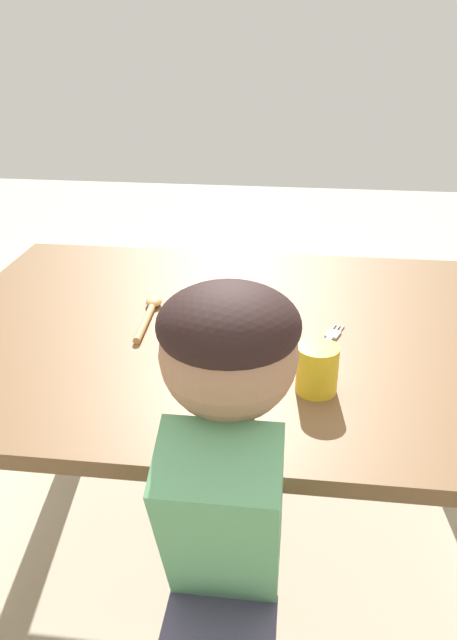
% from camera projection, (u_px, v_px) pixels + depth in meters
% --- Properties ---
extents(ground_plane, '(8.00, 8.00, 0.00)m').
position_uv_depth(ground_plane, '(242.00, 551.00, 1.70)').
color(ground_plane, beige).
extents(dining_table, '(1.38, 0.99, 0.67)m').
position_uv_depth(dining_table, '(244.00, 367.00, 1.45)').
color(dining_table, brown).
rests_on(dining_table, ground_plane).
extents(plate, '(0.27, 0.27, 0.06)m').
position_uv_depth(plate, '(228.00, 329.00, 1.36)').
color(plate, gold).
rests_on(plate, dining_table).
extents(fork, '(0.08, 0.19, 0.01)m').
position_uv_depth(fork, '(326.00, 343.00, 1.33)').
color(fork, silver).
rests_on(fork, dining_table).
extents(spoon, '(0.04, 0.22, 0.02)m').
position_uv_depth(spoon, '(149.00, 312.00, 1.45)').
color(spoon, tan).
rests_on(spoon, dining_table).
extents(drinking_cup, '(0.08, 0.08, 0.09)m').
position_uv_depth(drinking_cup, '(317.00, 369.00, 1.15)').
color(drinking_cup, yellow).
rests_on(drinking_cup, dining_table).
extents(person, '(0.19, 0.40, 0.99)m').
position_uv_depth(person, '(224.00, 550.00, 0.93)').
color(person, '#4E4763').
rests_on(person, ground_plane).
extents(napkin, '(0.15, 0.15, 0.00)m').
position_uv_depth(napkin, '(203.00, 294.00, 1.56)').
color(napkin, white).
rests_on(napkin, dining_table).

